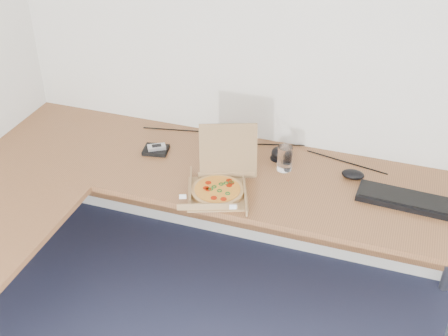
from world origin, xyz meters
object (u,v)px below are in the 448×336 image
(desk, at_px, (127,209))
(wallet, at_px, (156,150))
(pizza_box, at_px, (219,186))
(keyboard, at_px, (404,200))
(drinking_glass, at_px, (285,158))

(desk, xyz_separation_m, wallet, (-0.06, 0.47, 0.04))
(pizza_box, xyz_separation_m, keyboard, (0.84, 0.20, -0.02))
(wallet, bearing_deg, keyboard, -11.10)
(drinking_glass, relative_size, keyboard, 0.30)
(pizza_box, height_order, drinking_glass, pizza_box)
(drinking_glass, height_order, wallet, drinking_glass)
(desk, distance_m, drinking_glass, 0.82)
(keyboard, bearing_deg, desk, -157.25)
(keyboard, bearing_deg, drinking_glass, 174.61)
(drinking_glass, xyz_separation_m, keyboard, (0.60, -0.09, -0.05))
(pizza_box, bearing_deg, keyboard, -6.84)
(desk, height_order, keyboard, keyboard)
(drinking_glass, height_order, keyboard, drinking_glass)
(desk, bearing_deg, drinking_glass, 40.07)
(drinking_glass, bearing_deg, pizza_box, -130.14)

